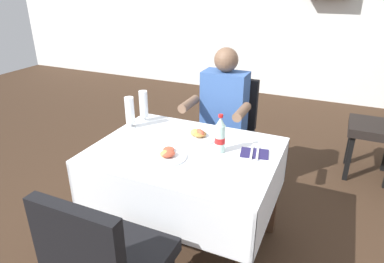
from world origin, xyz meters
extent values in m
plane|color=#382619|center=(0.00, 0.00, 0.00)|extent=(11.00, 11.00, 0.00)
cube|color=white|center=(0.00, 3.84, 1.35)|extent=(11.00, 0.12, 2.71)
cube|color=white|center=(-0.11, 0.07, 0.74)|extent=(1.15, 0.88, 0.02)
cube|color=white|center=(-0.11, -0.36, 0.57)|extent=(1.15, 0.02, 0.32)
cube|color=white|center=(-0.11, 0.50, 0.57)|extent=(1.15, 0.02, 0.32)
cube|color=white|center=(-0.68, 0.07, 0.57)|extent=(0.02, 0.88, 0.32)
cube|color=white|center=(0.46, 0.07, 0.57)|extent=(0.02, 0.88, 0.32)
cube|color=#472D1E|center=(-0.63, -0.31, 0.37)|extent=(0.07, 0.07, 0.73)
cube|color=#472D1E|center=(0.41, -0.31, 0.37)|extent=(0.07, 0.07, 0.73)
cube|color=#472D1E|center=(-0.63, 0.45, 0.37)|extent=(0.07, 0.07, 0.73)
cube|color=#472D1E|center=(0.41, 0.45, 0.37)|extent=(0.07, 0.07, 0.73)
cube|color=black|center=(-0.11, 0.81, 0.49)|extent=(0.44, 0.44, 0.08)
cube|color=black|center=(-0.11, 1.06, 0.75)|extent=(0.42, 0.06, 0.44)
cube|color=black|center=(-0.28, 0.64, 0.23)|extent=(0.04, 0.04, 0.45)
cube|color=black|center=(0.06, 0.64, 0.23)|extent=(0.04, 0.04, 0.45)
cube|color=black|center=(-0.28, 0.98, 0.23)|extent=(0.04, 0.04, 0.45)
cube|color=black|center=(0.06, 0.98, 0.23)|extent=(0.04, 0.04, 0.45)
cube|color=black|center=(-0.11, -0.67, 0.49)|extent=(0.44, 0.44, 0.08)
cube|color=black|center=(-0.11, -0.92, 0.75)|extent=(0.42, 0.06, 0.44)
cylinder|color=#282D42|center=(-0.20, 0.61, 0.23)|extent=(0.10, 0.10, 0.45)
cylinder|color=#282D42|center=(-0.04, 0.61, 0.23)|extent=(0.10, 0.10, 0.45)
cube|color=#282D42|center=(-0.12, 0.77, 0.51)|extent=(0.34, 0.36, 0.12)
cube|color=#385B9E|center=(-0.12, 0.85, 0.82)|extent=(0.36, 0.20, 0.50)
sphere|color=brown|center=(-0.12, 0.85, 1.17)|extent=(0.19, 0.19, 0.19)
cylinder|color=brown|center=(-0.34, 0.62, 0.85)|extent=(0.07, 0.26, 0.07)
cylinder|color=brown|center=(0.09, 0.62, 0.85)|extent=(0.07, 0.26, 0.07)
cylinder|color=white|center=(-0.16, -0.08, 0.76)|extent=(0.23, 0.23, 0.01)
ellipsoid|color=gold|center=(-0.16, -0.09, 0.78)|extent=(0.10, 0.10, 0.04)
ellipsoid|color=#C14C33|center=(-0.16, -0.09, 0.78)|extent=(0.12, 0.12, 0.04)
ellipsoid|color=#C14C33|center=(-0.18, -0.02, 0.78)|extent=(0.09, 0.09, 0.03)
cylinder|color=white|center=(-0.10, 0.25, 0.76)|extent=(0.25, 0.25, 0.01)
ellipsoid|color=#C14C33|center=(-0.09, 0.26, 0.79)|extent=(0.09, 0.07, 0.05)
ellipsoid|color=gold|center=(-0.13, 0.26, 0.79)|extent=(0.07, 0.07, 0.05)
ellipsoid|color=#B77A38|center=(-0.09, 0.26, 0.78)|extent=(0.10, 0.10, 0.03)
cylinder|color=white|center=(-0.60, 0.37, 0.76)|extent=(0.07, 0.07, 0.01)
cylinder|color=white|center=(-0.60, 0.37, 0.77)|extent=(0.02, 0.02, 0.03)
cylinder|color=white|center=(-0.60, 0.37, 0.89)|extent=(0.06, 0.06, 0.20)
cylinder|color=black|center=(-0.60, 0.37, 0.85)|extent=(0.06, 0.06, 0.11)
cylinder|color=white|center=(-0.62, 0.22, 0.76)|extent=(0.07, 0.07, 0.01)
cylinder|color=white|center=(-0.62, 0.22, 0.77)|extent=(0.02, 0.02, 0.03)
cylinder|color=white|center=(-0.62, 0.22, 0.88)|extent=(0.07, 0.07, 0.19)
cylinder|color=#C68928|center=(-0.62, 0.22, 0.87)|extent=(0.06, 0.06, 0.16)
cylinder|color=silver|center=(0.10, 0.12, 0.84)|extent=(0.06, 0.06, 0.18)
cylinder|color=red|center=(0.10, 0.12, 0.83)|extent=(0.06, 0.06, 0.04)
cone|color=silver|center=(0.10, 0.12, 0.96)|extent=(0.06, 0.06, 0.05)
cylinder|color=red|center=(0.10, 0.12, 0.99)|extent=(0.03, 0.03, 0.02)
cube|color=#231E4C|center=(0.31, 0.18, 0.76)|extent=(0.19, 0.16, 0.01)
cube|color=silver|center=(0.29, 0.18, 0.76)|extent=(0.05, 0.19, 0.01)
cube|color=silver|center=(0.32, 0.19, 0.76)|extent=(0.05, 0.19, 0.01)
cube|color=black|center=(1.07, 1.62, 0.49)|extent=(0.44, 0.44, 0.08)
cube|color=black|center=(0.90, 1.79, 0.23)|extent=(0.04, 0.04, 0.45)
cube|color=black|center=(0.90, 1.45, 0.23)|extent=(0.04, 0.04, 0.45)
camera|label=1|loc=(0.72, -1.67, 1.74)|focal=31.90mm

